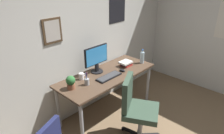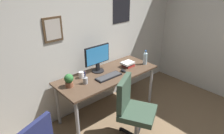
{
  "view_description": "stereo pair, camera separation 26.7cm",
  "coord_description": "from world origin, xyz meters",
  "px_view_note": "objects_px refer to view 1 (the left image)",
  "views": [
    {
      "loc": [
        -1.91,
        -0.29,
        2.17
      ],
      "look_at": [
        0.14,
        1.63,
        0.88
      ],
      "focal_mm": 32.6,
      "sensor_mm": 36.0,
      "label": 1
    },
    {
      "loc": [
        -1.72,
        -0.48,
        2.17
      ],
      "look_at": [
        0.14,
        1.63,
        0.88
      ],
      "focal_mm": 32.6,
      "sensor_mm": 36.0,
      "label": 2
    }
  ],
  "objects_px": {
    "keyboard": "(109,77)",
    "coffee_mug_near": "(82,76)",
    "office_chair": "(136,106)",
    "book_stack_left": "(126,63)",
    "computer_mouse": "(122,70)",
    "potted_plant": "(71,82)",
    "monitor": "(96,58)",
    "pen_cup": "(87,81)",
    "water_bottle": "(142,57)"
  },
  "relations": [
    {
      "from": "keyboard",
      "to": "coffee_mug_near",
      "type": "relative_size",
      "value": 3.86
    },
    {
      "from": "monitor",
      "to": "coffee_mug_near",
      "type": "relative_size",
      "value": 4.13
    },
    {
      "from": "keyboard",
      "to": "book_stack_left",
      "type": "bearing_deg",
      "value": 9.54
    },
    {
      "from": "monitor",
      "to": "water_bottle",
      "type": "height_order",
      "value": "monitor"
    },
    {
      "from": "coffee_mug_near",
      "to": "book_stack_left",
      "type": "height_order",
      "value": "coffee_mug_near"
    },
    {
      "from": "office_chair",
      "to": "book_stack_left",
      "type": "relative_size",
      "value": 4.22
    },
    {
      "from": "computer_mouse",
      "to": "coffee_mug_near",
      "type": "bearing_deg",
      "value": 156.39
    },
    {
      "from": "office_chair",
      "to": "coffee_mug_near",
      "type": "xyz_separation_m",
      "value": [
        -0.24,
        0.85,
        0.25
      ]
    },
    {
      "from": "monitor",
      "to": "keyboard",
      "type": "xyz_separation_m",
      "value": [
        -0.01,
        -0.28,
        -0.23
      ]
    },
    {
      "from": "computer_mouse",
      "to": "pen_cup",
      "type": "xyz_separation_m",
      "value": [
        -0.68,
        0.08,
        0.04
      ]
    },
    {
      "from": "pen_cup",
      "to": "monitor",
      "type": "bearing_deg",
      "value": 28.38
    },
    {
      "from": "keyboard",
      "to": "computer_mouse",
      "type": "xyz_separation_m",
      "value": [
        0.3,
        -0.01,
        0.01
      ]
    },
    {
      "from": "coffee_mug_near",
      "to": "book_stack_left",
      "type": "bearing_deg",
      "value": -11.94
    },
    {
      "from": "keyboard",
      "to": "coffee_mug_near",
      "type": "distance_m",
      "value": 0.42
    },
    {
      "from": "potted_plant",
      "to": "pen_cup",
      "type": "relative_size",
      "value": 0.98
    },
    {
      "from": "monitor",
      "to": "water_bottle",
      "type": "xyz_separation_m",
      "value": [
        0.79,
        -0.32,
        -0.13
      ]
    },
    {
      "from": "coffee_mug_near",
      "to": "book_stack_left",
      "type": "relative_size",
      "value": 0.49
    },
    {
      "from": "monitor",
      "to": "book_stack_left",
      "type": "relative_size",
      "value": 2.04
    },
    {
      "from": "computer_mouse",
      "to": "book_stack_left",
      "type": "height_order",
      "value": "book_stack_left"
    },
    {
      "from": "water_bottle",
      "to": "office_chair",
      "type": "bearing_deg",
      "value": -148.3
    },
    {
      "from": "office_chair",
      "to": "computer_mouse",
      "type": "bearing_deg",
      "value": 56.14
    },
    {
      "from": "water_bottle",
      "to": "book_stack_left",
      "type": "xyz_separation_m",
      "value": [
        -0.29,
        0.13,
        -0.06
      ]
    },
    {
      "from": "monitor",
      "to": "keyboard",
      "type": "bearing_deg",
      "value": -91.55
    },
    {
      "from": "computer_mouse",
      "to": "water_bottle",
      "type": "bearing_deg",
      "value": -3.23
    },
    {
      "from": "keyboard",
      "to": "potted_plant",
      "type": "xyz_separation_m",
      "value": [
        -0.6,
        0.15,
        0.09
      ]
    },
    {
      "from": "office_chair",
      "to": "computer_mouse",
      "type": "distance_m",
      "value": 0.73
    },
    {
      "from": "keyboard",
      "to": "book_stack_left",
      "type": "distance_m",
      "value": 0.51
    },
    {
      "from": "potted_plant",
      "to": "computer_mouse",
      "type": "bearing_deg",
      "value": -10.09
    },
    {
      "from": "office_chair",
      "to": "coffee_mug_near",
      "type": "height_order",
      "value": "office_chair"
    },
    {
      "from": "office_chair",
      "to": "book_stack_left",
      "type": "height_order",
      "value": "office_chair"
    },
    {
      "from": "computer_mouse",
      "to": "book_stack_left",
      "type": "xyz_separation_m",
      "value": [
        0.21,
        0.1,
        0.03
      ]
    },
    {
      "from": "keyboard",
      "to": "water_bottle",
      "type": "xyz_separation_m",
      "value": [
        0.8,
        -0.04,
        0.09
      ]
    },
    {
      "from": "potted_plant",
      "to": "book_stack_left",
      "type": "bearing_deg",
      "value": -3.27
    },
    {
      "from": "keyboard",
      "to": "pen_cup",
      "type": "height_order",
      "value": "pen_cup"
    },
    {
      "from": "water_bottle",
      "to": "coffee_mug_near",
      "type": "distance_m",
      "value": 1.16
    },
    {
      "from": "computer_mouse",
      "to": "office_chair",
      "type": "bearing_deg",
      "value": -123.86
    },
    {
      "from": "potted_plant",
      "to": "book_stack_left",
      "type": "xyz_separation_m",
      "value": [
        1.11,
        -0.06,
        -0.06
      ]
    },
    {
      "from": "book_stack_left",
      "to": "water_bottle",
      "type": "bearing_deg",
      "value": -23.05
    },
    {
      "from": "coffee_mug_near",
      "to": "potted_plant",
      "type": "xyz_separation_m",
      "value": [
        -0.28,
        -0.11,
        0.05
      ]
    },
    {
      "from": "office_chair",
      "to": "computer_mouse",
      "type": "height_order",
      "value": "office_chair"
    },
    {
      "from": "coffee_mug_near",
      "to": "water_bottle",
      "type": "bearing_deg",
      "value": -14.98
    },
    {
      "from": "keyboard",
      "to": "book_stack_left",
      "type": "relative_size",
      "value": 1.91
    },
    {
      "from": "computer_mouse",
      "to": "pen_cup",
      "type": "height_order",
      "value": "pen_cup"
    },
    {
      "from": "potted_plant",
      "to": "monitor",
      "type": "bearing_deg",
      "value": 12.44
    },
    {
      "from": "computer_mouse",
      "to": "potted_plant",
      "type": "relative_size",
      "value": 0.56
    },
    {
      "from": "monitor",
      "to": "water_bottle",
      "type": "relative_size",
      "value": 1.82
    },
    {
      "from": "water_bottle",
      "to": "potted_plant",
      "type": "relative_size",
      "value": 1.29
    },
    {
      "from": "monitor",
      "to": "water_bottle",
      "type": "bearing_deg",
      "value": -22.11
    },
    {
      "from": "pen_cup",
      "to": "computer_mouse",
      "type": "bearing_deg",
      "value": -7.1
    },
    {
      "from": "book_stack_left",
      "to": "coffee_mug_near",
      "type": "bearing_deg",
      "value": 168.06
    }
  ]
}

